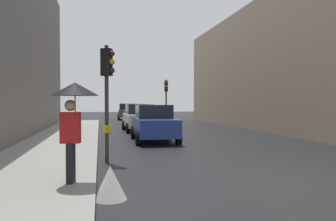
# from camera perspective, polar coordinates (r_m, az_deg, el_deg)

# --- Properties ---
(ground_plane) EXTENTS (120.00, 120.00, 0.00)m
(ground_plane) POSITION_cam_1_polar(r_m,az_deg,el_deg) (9.15, 22.23, -10.54)
(ground_plane) COLOR black
(sidewalk_kerb) EXTENTS (3.31, 40.00, 0.16)m
(sidewalk_kerb) POSITION_cam_1_polar(r_m,az_deg,el_deg) (13.66, -18.89, -6.25)
(sidewalk_kerb) COLOR gray
(sidewalk_kerb) RESTS_ON ground
(traffic_light_far_median) EXTENTS (0.24, 0.43, 3.69)m
(traffic_light_far_median) POSITION_cam_1_polar(r_m,az_deg,el_deg) (26.66, -0.31, 2.82)
(traffic_light_far_median) COLOR #2D2D2D
(traffic_light_far_median) RESTS_ON ground
(traffic_light_near_right) EXTENTS (0.44, 0.38, 3.64)m
(traffic_light_near_right) POSITION_cam_1_polar(r_m,az_deg,el_deg) (10.52, -10.31, 4.81)
(traffic_light_near_right) COLOR #2D2D2D
(traffic_light_near_right) RESTS_ON ground
(car_green_estate) EXTENTS (2.17, 4.28, 1.76)m
(car_green_estate) POSITION_cam_1_polar(r_m,az_deg,el_deg) (37.29, -7.04, -0.17)
(car_green_estate) COLOR #2D6038
(car_green_estate) RESTS_ON ground
(car_red_sedan) EXTENTS (2.02, 4.20, 1.76)m
(car_red_sedan) POSITION_cam_1_polar(r_m,az_deg,el_deg) (28.81, -5.50, -0.62)
(car_red_sedan) COLOR red
(car_red_sedan) RESTS_ON ground
(car_white_compact) EXTENTS (2.10, 4.24, 1.76)m
(car_white_compact) POSITION_cam_1_polar(r_m,az_deg,el_deg) (21.94, -4.91, -1.24)
(car_white_compact) COLOR silver
(car_white_compact) RESTS_ON ground
(car_blue_van) EXTENTS (2.08, 4.23, 1.76)m
(car_blue_van) POSITION_cam_1_polar(r_m,az_deg,el_deg) (16.14, -2.39, -2.17)
(car_blue_van) COLOR navy
(car_blue_van) RESTS_ON ground
(pedestrian_with_umbrella) EXTENTS (1.00, 1.00, 2.14)m
(pedestrian_with_umbrella) POSITION_cam_1_polar(r_m,az_deg,el_deg) (7.38, -15.78, 1.07)
(pedestrian_with_umbrella) COLOR black
(pedestrian_with_umbrella) RESTS_ON sidewalk_kerb
(warning_sign_triangle) EXTENTS (0.64, 0.64, 0.65)m
(warning_sign_triangle) POSITION_cam_1_polar(r_m,az_deg,el_deg) (6.68, -9.81, -12.06)
(warning_sign_triangle) COLOR silver
(warning_sign_triangle) RESTS_ON ground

